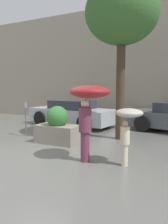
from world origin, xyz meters
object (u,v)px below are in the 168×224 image
(person_child, at_px, (128,121))
(parking_meter, at_px, (25,112))
(street_tree, at_px, (122,15))
(planter_box, at_px, (57,128))
(person_adult, at_px, (89,101))
(parked_car_near, at_px, (72,113))

(person_child, xyz_separation_m, parking_meter, (-4.29, 1.34, -0.16))
(person_child, distance_m, parking_meter, 4.49)
(parking_meter, bearing_deg, street_tree, 19.66)
(planter_box, height_order, person_adult, person_adult)
(parked_car_near, relative_size, parking_meter, 3.45)
(planter_box, distance_m, person_child, 2.91)
(person_adult, distance_m, parked_car_near, 5.31)
(person_child, distance_m, parked_car_near, 5.76)
(parked_car_near, bearing_deg, person_adult, -138.23)
(person_child, xyz_separation_m, street_tree, (-0.97, 2.52, 3.23))
(person_adult, xyz_separation_m, street_tree, (-0.01, 2.63, 2.78))
(parking_meter, bearing_deg, planter_box, -10.45)
(planter_box, xyz_separation_m, person_child, (2.66, -1.04, 0.56))
(person_adult, height_order, parked_car_near, person_adult)
(planter_box, xyz_separation_m, parked_car_near, (-1.24, 3.18, 0.07))
(person_child, relative_size, street_tree, 0.25)
(person_adult, height_order, parking_meter, person_adult)
(planter_box, relative_size, parking_meter, 1.11)
(person_adult, distance_m, parking_meter, 3.67)
(parked_car_near, xyz_separation_m, parking_meter, (-0.39, -2.88, 0.33))
(planter_box, distance_m, street_tree, 4.41)
(parked_car_near, xyz_separation_m, street_tree, (2.92, -1.70, 3.72))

